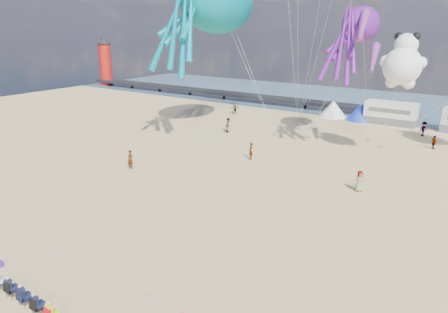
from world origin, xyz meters
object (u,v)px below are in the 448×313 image
Objects in this scene: sandbag_b at (308,138)px; kite_octopus_teal at (218,1)px; sandbag_c at (380,147)px; windsock_right at (374,58)px; tent_white at (333,109)px; sandbag_a at (275,135)px; spectator_row at (24,294)px; kite_panda at (402,66)px; windsock_mid at (363,26)px; sandbag_d at (369,140)px; sandbag_e at (298,129)px; lighthouse at (106,65)px; tent_blue at (361,112)px; beachgoer_0 at (360,181)px; beachgoer_2 at (424,129)px; standing_person at (130,160)px; windsock_left at (224,1)px; beachgoer_1 at (229,125)px; beachgoer_4 at (235,108)px; beachgoer_3 at (434,142)px; kite_octopus_purple at (361,24)px; motorhome_0 at (391,113)px; beachgoer_5 at (251,151)px.

kite_octopus_teal is at bearing -164.46° from sandbag_b.
windsock_right is at bearing -110.11° from sandbag_c.
tent_white is 8.00× the size of sandbag_a.
kite_panda is at bearing 74.01° from spectator_row.
windsock_mid is 1.24× the size of windsock_right.
sandbag_b is at bearing 139.55° from windsock_mid.
sandbag_c is at bearing 51.06° from windsock_mid.
sandbag_b is 18.97m from kite_octopus_teal.
sandbag_d is 1.00× the size of sandbag_e.
windsock_mid is (7.71, -16.49, 11.49)m from tent_white.
kite_panda reaches higher than sandbag_d.
lighthouse is 1.52× the size of kite_panda.
sandbag_a is (-6.07, -14.25, -1.09)m from tent_blue.
beachgoer_0 is (8.99, 22.81, 0.22)m from spectator_row.
beachgoer_2 reaches higher than spectator_row.
windsock_right is (9.66, -5.11, 9.56)m from sandbag_e.
windsock_mid is at bearing -18.37° from lighthouse.
kite_octopus_teal reaches higher than sandbag_c.
tent_blue is 2.25× the size of standing_person.
sandbag_c is at bearing 21.24° from windsock_left.
beachgoer_1 is 14.96m from windsock_left.
standing_person is 0.13× the size of kite_octopus_teal.
beachgoer_2 is 1.05× the size of beachgoer_4.
sandbag_c and sandbag_e have the same top height.
beachgoer_0 is at bearing -80.85° from windsock_mid.
windsock_mid is at bearing 158.30° from kite_panda.
lighthouse is 42.38m from beachgoer_4.
beachgoer_3 is at bearing 32.26° from windsock_mid.
beachgoer_0 is at bearing -13.05° from windsock_left.
beachgoer_2 reaches higher than beachgoer_3.
tent_white is 0.40× the size of kite_octopus_purple.
sandbag_d is at bearing 75.47° from windsock_mid.
beachgoer_2 is (66.86, -8.52, -3.60)m from lighthouse.
motorhome_0 is at bearing 0.31° from beachgoer_4.
tent_white is 15.80m from sandbag_c.
beachgoer_1 is 0.32× the size of windsock_mid.
sandbag_a is (-4.50, 34.53, -0.54)m from spectator_row.
beachgoer_2 is 23.18m from beachgoer_5.
kite_octopus_purple is at bearing -15.23° from sandbag_e.
sandbag_e is at bearing 42.71° from kite_octopus_teal.
spectator_row is 4.06× the size of beachgoer_3.
kite_octopus_teal is (-1.33, 16.18, 14.49)m from standing_person.
lighthouse reaches higher than sandbag_c.
sandbag_d is 10.83m from windsock_right.
kite_octopus_teal reaches higher than windsock_left.
motorhome_0 reaches higher than sandbag_e.
tent_blue is 24.20m from beachgoer_5.
kite_octopus_teal is at bearing -84.80° from beachgoer_4.
beachgoer_1 is 0.18× the size of kite_octopus_purple.
tent_white is at bearing 180.00° from motorhome_0.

